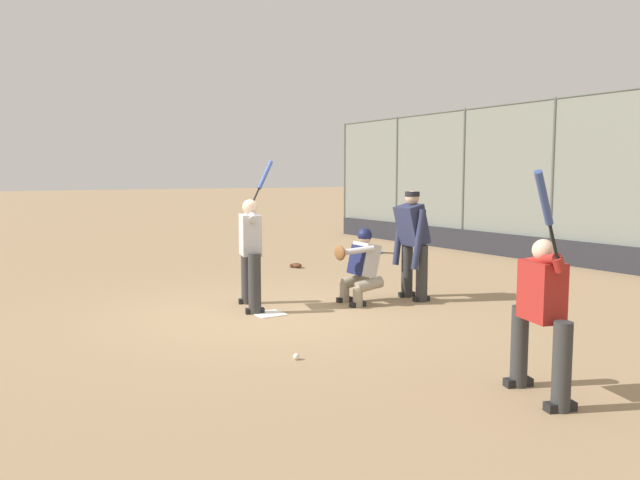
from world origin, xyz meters
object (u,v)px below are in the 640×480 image
object	(u,v)px
catcher_behind_plate	(360,264)
umpire_home	(412,241)
spare_bat_by_padding	(546,271)
baseball_loose	(296,357)
batter_on_deck	(541,313)
spare_bat_third_base_side	(376,253)
batter_at_plate	(251,249)
fielding_glove_on_dirt	(296,265)

from	to	relation	value
catcher_behind_plate	umpire_home	size ratio (longest dim) A/B	0.68
spare_bat_by_padding	baseball_loose	distance (m)	8.08
catcher_behind_plate	spare_bat_by_padding	bearing A→B (deg)	-80.55
batter_on_deck	spare_bat_third_base_side	bearing A→B (deg)	168.64
baseball_loose	batter_on_deck	bearing A→B (deg)	-149.85
umpire_home	baseball_loose	bearing A→B (deg)	125.92
baseball_loose	spare_bat_by_padding	bearing A→B (deg)	-71.08
batter_at_plate	baseball_loose	size ratio (longest dim) A/B	31.27
batter_at_plate	spare_bat_by_padding	xyz separation A→B (m)	(-0.13, -6.88, -0.90)
catcher_behind_plate	baseball_loose	distance (m)	3.30
spare_bat_by_padding	spare_bat_third_base_side	world-z (taller)	same
spare_bat_third_base_side	fielding_glove_on_dirt	size ratio (longest dim) A/B	2.28
spare_bat_third_base_side	baseball_loose	world-z (taller)	baseball_loose
batter_at_plate	baseball_loose	world-z (taller)	batter_at_plate
catcher_behind_plate	fielding_glove_on_dirt	size ratio (longest dim) A/B	4.12
umpire_home	batter_on_deck	xyz separation A→B (m)	(-4.23, 2.05, -0.16)
batter_at_plate	batter_on_deck	distance (m)	5.04
spare_bat_third_base_side	batter_at_plate	bearing A→B (deg)	84.79
catcher_behind_plate	batter_on_deck	xyz separation A→B (m)	(-4.40, 1.12, 0.18)
batter_at_plate	umpire_home	bearing A→B (deg)	-89.97
batter_on_deck	spare_bat_by_padding	distance (m)	8.04
spare_bat_by_padding	fielding_glove_on_dirt	world-z (taller)	fielding_glove_on_dirt
spare_bat_by_padding	fielding_glove_on_dirt	distance (m)	5.41
fielding_glove_on_dirt	baseball_loose	world-z (taller)	fielding_glove_on_dirt
batter_at_plate	spare_bat_by_padding	size ratio (longest dim) A/B	2.87
catcher_behind_plate	batter_on_deck	bearing A→B (deg)	170.01
batter_at_plate	catcher_behind_plate	distance (m)	1.80
spare_bat_third_base_side	fielding_glove_on_dirt	world-z (taller)	fielding_glove_on_dirt
umpire_home	fielding_glove_on_dirt	bearing A→B (deg)	3.84
catcher_behind_plate	fielding_glove_on_dirt	world-z (taller)	catcher_behind_plate
spare_bat_by_padding	spare_bat_third_base_side	distance (m)	4.64
spare_bat_third_base_side	batter_on_deck	bearing A→B (deg)	108.55
batter_at_plate	umpire_home	size ratio (longest dim) A/B	1.27
batter_on_deck	fielding_glove_on_dirt	xyz separation A→B (m)	(8.34, -2.17, -0.76)
spare_bat_by_padding	baseball_loose	bearing A→B (deg)	-42.01
umpire_home	spare_bat_by_padding	distance (m)	4.44
spare_bat_third_base_side	fielding_glove_on_dirt	bearing A→B (deg)	66.55
umpire_home	spare_bat_by_padding	bearing A→B (deg)	-75.78
spare_bat_by_padding	fielding_glove_on_dirt	size ratio (longest dim) A/B	2.70
baseball_loose	umpire_home	bearing A→B (deg)	-59.64
batter_on_deck	catcher_behind_plate	bearing A→B (deg)	-176.61
umpire_home	fielding_glove_on_dirt	xyz separation A→B (m)	(4.11, -0.12, -0.93)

